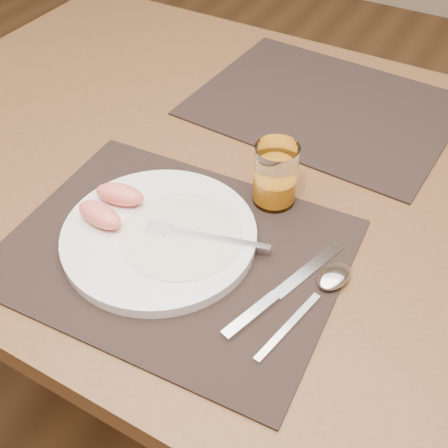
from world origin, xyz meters
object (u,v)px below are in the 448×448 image
plate (159,236)px  knife (276,295)px  placemat_near (174,251)px  fork (196,235)px  placemat_far (324,106)px  table (258,207)px  spoon (327,283)px  juice_glass (275,177)px

plate → knife: plate is taller
placemat_near → fork: size_ratio=2.61×
placemat_far → plate: bearing=-98.9°
table → spoon: spoon is taller
table → placemat_far: (0.02, 0.22, 0.09)m
table → placemat_near: placemat_near is taller
placemat_far → plate: (-0.07, -0.43, 0.01)m
plate → fork: size_ratio=1.56×
placemat_near → spoon: bearing=12.2°
table → fork: 0.22m
placemat_far → juice_glass: size_ratio=4.66×
placemat_near → spoon: 0.21m
table → fork: (-0.00, -0.20, 0.11)m
placemat_near → fork: fork is taller
plate → placemat_far: bearing=81.1°
table → fork: fork is taller
plate → placemat_near: bearing=-13.6°
fork → table: bearing=89.8°
placemat_far → spoon: size_ratio=2.35×
table → juice_glass: (0.05, -0.06, 0.13)m
placemat_near → juice_glass: bearing=65.8°
placemat_far → fork: bearing=-92.6°
placemat_far → knife: size_ratio=2.09×
plate → knife: bearing=-3.3°
placemat_far → placemat_near: bearing=-95.1°
table → fork: size_ratio=8.11×
placemat_near → plate: 0.03m
knife → juice_glass: juice_glass is taller
table → juice_glass: size_ratio=14.50×
placemat_far → juice_glass: 0.28m
placemat_far → spoon: (0.17, -0.40, 0.01)m
placemat_far → plate: 0.44m
table → spoon: 0.27m
placemat_near → juice_glass: size_ratio=4.66×
plate → spoon: (0.23, 0.04, -0.00)m
placemat_near → knife: size_ratio=2.09×
table → placemat_far: placemat_far is taller
fork → placemat_far: bearing=87.4°
fork → knife: fork is taller
knife → fork: bearing=168.1°
table → placemat_near: 0.24m
knife → plate: bearing=176.7°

